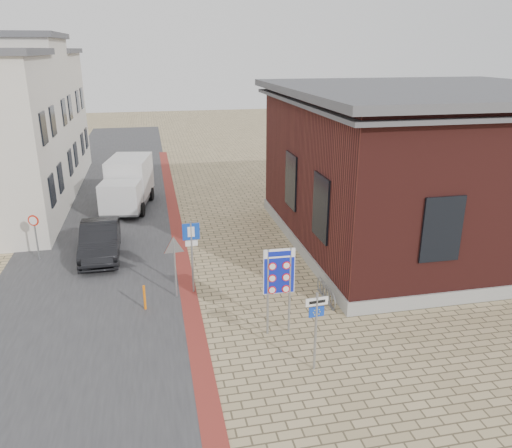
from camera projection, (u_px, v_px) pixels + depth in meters
name	position (u px, v px, depth m)	size (l,w,h in m)	color
ground	(266.00, 343.00, 14.82)	(120.00, 120.00, 0.00)	tan
road_strip	(108.00, 207.00, 27.58)	(7.00, 60.00, 0.02)	#38383A
curb_strip	(177.00, 233.00, 23.65)	(0.60, 40.00, 0.02)	maroon
brick_building	(430.00, 164.00, 21.88)	(13.00, 13.00, 6.80)	gray
townhouse_mid	(2.00, 119.00, 27.77)	(7.40, 6.40, 9.10)	silver
townhouse_far	(26.00, 113.00, 33.44)	(7.40, 6.40, 8.30)	silver
bike_rack	(326.00, 293.00, 17.28)	(0.08, 1.80, 0.60)	slate
sedan	(100.00, 240.00, 20.83)	(1.52, 4.35, 1.43)	black
box_truck	(128.00, 183.00, 27.09)	(2.82, 5.30, 2.63)	slate
border_sign	(279.00, 273.00, 14.72)	(0.95, 0.09, 2.78)	gray
essen_sign	(316.00, 320.00, 13.13)	(0.62, 0.09, 2.31)	gray
parking_sign	(192.00, 244.00, 17.30)	(0.59, 0.07, 2.70)	gray
yield_sign	(174.00, 252.00, 17.01)	(0.80, 0.15, 2.24)	gray
speed_sign	(35.00, 231.00, 20.26)	(0.45, 0.17, 1.95)	gray
bollard	(145.00, 298.00, 16.57)	(0.08, 0.08, 0.89)	orange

